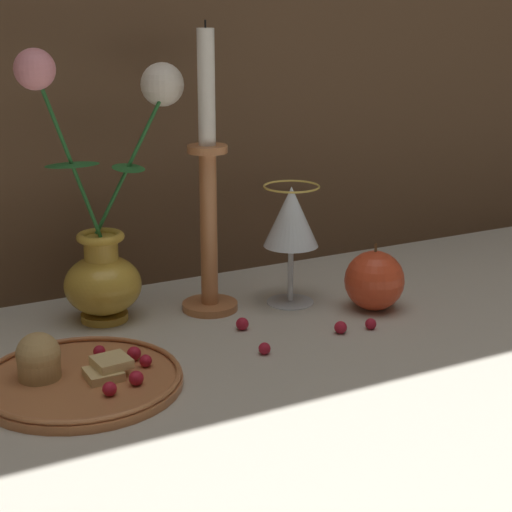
{
  "coord_description": "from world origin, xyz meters",
  "views": [
    {
      "loc": [
        -0.46,
        -0.89,
        0.42
      ],
      "look_at": [
        0.02,
        0.03,
        0.1
      ],
      "focal_mm": 60.0,
      "sensor_mm": 36.0,
      "label": 1
    }
  ],
  "objects_px": {
    "candlestick": "(208,201)",
    "plate_with_pastries": "(75,376)",
    "vase": "(105,233)",
    "wine_glass": "(291,221)",
    "apple_beside_vase": "(374,281)"
  },
  "relations": [
    {
      "from": "vase",
      "to": "candlestick",
      "type": "xyz_separation_m",
      "value": [
        0.13,
        -0.03,
        0.03
      ]
    },
    {
      "from": "plate_with_pastries",
      "to": "vase",
      "type": "bearing_deg",
      "value": 61.37
    },
    {
      "from": "candlestick",
      "to": "plate_with_pastries",
      "type": "bearing_deg",
      "value": -146.8
    },
    {
      "from": "plate_with_pastries",
      "to": "candlestick",
      "type": "bearing_deg",
      "value": 33.2
    },
    {
      "from": "apple_beside_vase",
      "to": "candlestick",
      "type": "bearing_deg",
      "value": 152.78
    },
    {
      "from": "vase",
      "to": "wine_glass",
      "type": "distance_m",
      "value": 0.26
    },
    {
      "from": "wine_glass",
      "to": "apple_beside_vase",
      "type": "xyz_separation_m",
      "value": [
        0.09,
        -0.08,
        -0.08
      ]
    },
    {
      "from": "vase",
      "to": "wine_glass",
      "type": "height_order",
      "value": "vase"
    },
    {
      "from": "vase",
      "to": "plate_with_pastries",
      "type": "relative_size",
      "value": 1.58
    },
    {
      "from": "plate_with_pastries",
      "to": "candlestick",
      "type": "relative_size",
      "value": 0.58
    },
    {
      "from": "vase",
      "to": "wine_glass",
      "type": "relative_size",
      "value": 2.11
    },
    {
      "from": "plate_with_pastries",
      "to": "wine_glass",
      "type": "bearing_deg",
      "value": 19.79
    },
    {
      "from": "wine_glass",
      "to": "candlestick",
      "type": "height_order",
      "value": "candlestick"
    },
    {
      "from": "plate_with_pastries",
      "to": "wine_glass",
      "type": "xyz_separation_m",
      "value": [
        0.35,
        0.13,
        0.11
      ]
    },
    {
      "from": "candlestick",
      "to": "apple_beside_vase",
      "type": "distance_m",
      "value": 0.26
    }
  ]
}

